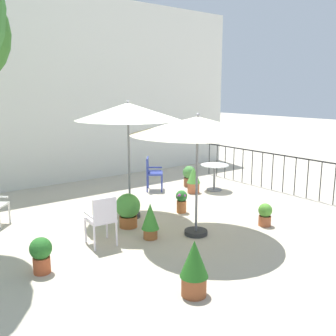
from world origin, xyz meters
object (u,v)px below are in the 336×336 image
(patio_chair_1, at_px, (152,171))
(patio_chair_2, at_px, (102,217))
(potted_plant_5, at_px, (265,214))
(patio_umbrella_1, at_px, (128,113))
(potted_plant_2, at_px, (189,175))
(potted_plant_7, at_px, (194,267))
(potted_plant_6, at_px, (194,179))
(potted_plant_0, at_px, (41,253))
(patio_umbrella_0, at_px, (198,126))
(potted_plant_3, at_px, (181,200))
(potted_plant_4, at_px, (150,220))
(potted_plant_8, at_px, (128,209))
(cafe_table_0, at_px, (214,172))

(patio_chair_1, relative_size, patio_chair_2, 1.01)
(patio_chair_2, relative_size, potted_plant_5, 1.94)
(patio_umbrella_1, xyz_separation_m, potted_plant_2, (2.78, 1.31, -1.93))
(potted_plant_7, bearing_deg, potted_plant_2, 50.28)
(patio_chair_1, xyz_separation_m, potted_plant_6, (0.73, -0.90, -0.17))
(potted_plant_0, bearing_deg, potted_plant_5, -9.38)
(patio_umbrella_0, distance_m, potted_plant_3, 2.23)
(potted_plant_0, bearing_deg, potted_plant_4, 3.49)
(patio_umbrella_0, xyz_separation_m, patio_umbrella_1, (-0.47, 1.62, 0.19))
(potted_plant_5, xyz_separation_m, potted_plant_8, (-2.24, 1.61, 0.13))
(potted_plant_6, bearing_deg, cafe_table_0, -11.08)
(potted_plant_7, bearing_deg, potted_plant_5, 21.62)
(patio_umbrella_1, height_order, patio_chair_1, patio_umbrella_1)
(patio_umbrella_0, bearing_deg, potted_plant_7, -132.10)
(cafe_table_0, distance_m, potted_plant_6, 0.67)
(patio_chair_2, height_order, potted_plant_6, patio_chair_2)
(patio_umbrella_1, height_order, potted_plant_2, patio_umbrella_1)
(patio_chair_2, relative_size, potted_plant_0, 1.62)
(cafe_table_0, xyz_separation_m, potted_plant_3, (-1.95, -0.97, -0.22))
(patio_umbrella_1, bearing_deg, potted_plant_5, -47.95)
(potted_plant_3, bearing_deg, potted_plant_5, -64.42)
(potted_plant_2, bearing_deg, cafe_table_0, -70.90)
(potted_plant_6, bearing_deg, potted_plant_3, -140.02)
(potted_plant_2, distance_m, potted_plant_7, 5.93)
(patio_umbrella_0, relative_size, potted_plant_5, 5.31)
(patio_umbrella_0, relative_size, cafe_table_0, 3.24)
(patio_umbrella_1, relative_size, potted_plant_0, 4.51)
(patio_chair_1, bearing_deg, cafe_table_0, -36.83)
(patio_chair_2, bearing_deg, patio_chair_1, 42.29)
(potted_plant_3, relative_size, potted_plant_4, 0.75)
(potted_plant_5, height_order, potted_plant_6, potted_plant_6)
(cafe_table_0, height_order, potted_plant_7, potted_plant_7)
(patio_umbrella_0, height_order, potted_plant_2, patio_umbrella_0)
(potted_plant_2, relative_size, potted_plant_7, 0.76)
(cafe_table_0, relative_size, potted_plant_7, 0.98)
(patio_umbrella_0, bearing_deg, patio_umbrella_1, 106.09)
(potted_plant_7, distance_m, potted_plant_8, 2.84)
(potted_plant_2, distance_m, potted_plant_8, 3.61)
(potted_plant_2, xyz_separation_m, potted_plant_3, (-1.69, -1.73, -0.04))
(potted_plant_6, bearing_deg, potted_plant_4, -144.64)
(patio_umbrella_0, xyz_separation_m, potted_plant_7, (-1.47, -1.63, -1.65))
(potted_plant_3, bearing_deg, cafe_table_0, 26.46)
(cafe_table_0, height_order, potted_plant_8, cafe_table_0)
(cafe_table_0, relative_size, potted_plant_5, 1.64)
(patio_umbrella_0, relative_size, patio_chair_1, 2.71)
(patio_umbrella_1, distance_m, potted_plant_6, 3.12)
(patio_umbrella_0, bearing_deg, patio_chair_1, 69.29)
(cafe_table_0, relative_size, potted_plant_3, 1.49)
(potted_plant_5, bearing_deg, cafe_table_0, 66.59)
(potted_plant_0, bearing_deg, potted_plant_3, 15.56)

